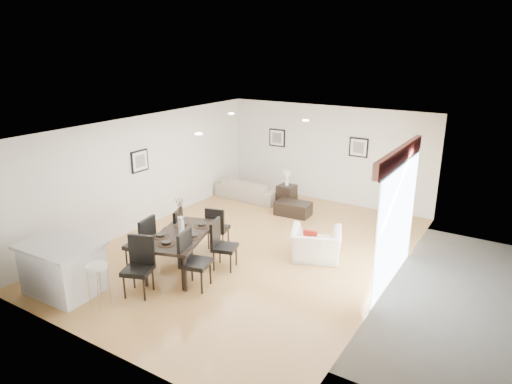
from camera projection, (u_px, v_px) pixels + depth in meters
The scene contains 26 objects.
ground at pixel (250, 250), 9.93m from camera, with size 8.00×8.00×0.00m, color tan.
wall_back at pixel (327, 154), 12.74m from camera, with size 6.00×0.04×2.70m, color silver.
wall_front at pixel (94, 267), 6.28m from camera, with size 6.00×0.04×2.70m, color silver.
wall_left at pixel (146, 171), 11.02m from camera, with size 0.04×8.00×2.70m, color silver.
wall_right at pixel (394, 219), 8.00m from camera, with size 0.04×8.00×2.70m, color silver.
ceiling at pixel (250, 127), 9.10m from camera, with size 6.00×8.00×0.02m, color white.
sofa at pixel (249, 189), 13.18m from camera, with size 1.94×0.76×0.57m, color #9D957F.
armchair at pixel (316, 245), 9.42m from camera, with size 1.01×0.88×0.66m, color silver.
dining_table at pixel (182, 237), 8.94m from camera, with size 1.41×1.97×0.74m.
dining_chair_wnear at pixel (143, 241), 8.92m from camera, with size 0.56×0.56×1.09m.
dining_chair_wfar at pixel (174, 229), 9.68m from camera, with size 0.56×0.56×0.98m.
dining_chair_enear at pixel (191, 257), 8.27m from camera, with size 0.58×0.58×1.08m.
dining_chair_efar at pixel (221, 242), 8.99m from camera, with size 0.55×0.55×1.00m.
dining_chair_head at pixel (140, 262), 8.09m from camera, with size 0.61×0.61×1.06m.
dining_chair_foot at pixel (217, 226), 9.86m from camera, with size 0.53×0.53×0.95m.
vase at pixel (181, 220), 8.83m from camera, with size 0.89×1.40×0.74m.
coffee_table at pixel (293, 209), 11.93m from camera, with size 0.90×0.54×0.36m, color black.
side_table at pixel (287, 196), 12.58m from camera, with size 0.44×0.44×0.59m, color black.
table_lamp at pixel (287, 176), 12.41m from camera, with size 0.21×0.21×0.40m.
cushion at pixel (310, 237), 9.34m from camera, with size 0.28×0.09×0.28m, color maroon.
kitchen_island at pixel (63, 267), 8.13m from camera, with size 1.39×1.09×0.94m.
bar_stool at pixel (97, 271), 7.60m from camera, with size 0.36×0.36×0.78m.
framed_print_back_left at pixel (277, 138), 13.43m from camera, with size 0.52×0.04×0.52m.
framed_print_back_right at pixel (359, 147), 12.17m from camera, with size 0.52×0.04×0.52m.
framed_print_left_wall at pixel (140, 161), 10.76m from camera, with size 0.04×0.52×0.52m.
sliding_door at pixel (398, 197), 8.17m from camera, with size 0.12×2.70×2.57m.
Camera 1 is at (4.90, -7.61, 4.27)m, focal length 32.00 mm.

